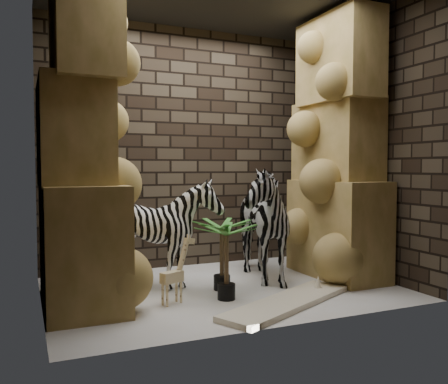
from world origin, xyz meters
name	(u,v)px	position (x,y,z in m)	size (l,w,h in m)	color
floor	(223,289)	(0.00, 0.00, 0.00)	(3.50, 3.50, 0.00)	beige
wall_back	(184,148)	(0.00, 1.25, 1.50)	(3.50, 3.50, 0.00)	black
wall_front	(287,135)	(0.00, -1.25, 1.50)	(3.50, 3.50, 0.00)	black
wall_left	(38,139)	(-1.75, 0.00, 1.50)	(3.00, 3.00, 0.00)	black
wall_right	(361,146)	(1.75, 0.00, 1.50)	(3.00, 3.00, 0.00)	black
rock_pillar_left	(80,140)	(-1.40, 0.00, 1.50)	(0.68, 1.30, 3.00)	tan
rock_pillar_right	(338,146)	(1.42, 0.00, 1.50)	(0.58, 1.25, 3.00)	tan
zebra_right	(253,214)	(0.47, 0.25, 0.74)	(0.67, 1.25, 1.48)	white
zebra_left	(164,238)	(-0.55, 0.27, 0.52)	(0.92, 1.14, 1.03)	white
giraffe_toy	(172,270)	(-0.65, -0.32, 0.32)	(0.33, 0.11, 0.64)	beige
palm_front	(222,254)	(-0.03, -0.03, 0.37)	(0.36, 0.36, 0.73)	#226D1C
palm_back	(226,261)	(-0.13, -0.38, 0.36)	(0.36, 0.36, 0.73)	#226D1C
surfboard	(287,302)	(0.31, -0.76, 0.03)	(1.60, 0.39, 0.05)	white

